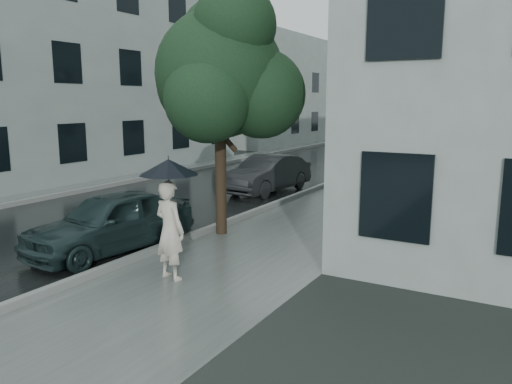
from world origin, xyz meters
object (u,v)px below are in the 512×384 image
Objects in this scene: car_near at (111,222)px; street_tree at (222,72)px; lamp_post at (348,112)px; pedestrian at (170,230)px; car_far at (268,174)px.

street_tree is at bearing 72.00° from car_near.
street_tree is at bearing -102.29° from lamp_post.
lamp_post reaches higher than pedestrian.
car_near is (-0.88, -12.30, -2.08)m from lamp_post.
pedestrian is 0.47× the size of car_near.
pedestrian is 13.19m from lamp_post.
lamp_post is 12.50m from car_near.
lamp_post is at bearing 77.88° from car_far.
pedestrian reaches higher than car_near.
car_far is (-0.45, 7.90, 0.00)m from car_near.
pedestrian is at bearing -73.44° from street_tree.
pedestrian is at bearing -68.13° from car_far.
car_near is at bearing -81.94° from car_far.
street_tree reaches higher than pedestrian.
lamp_post is at bearing 94.13° from car_near.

